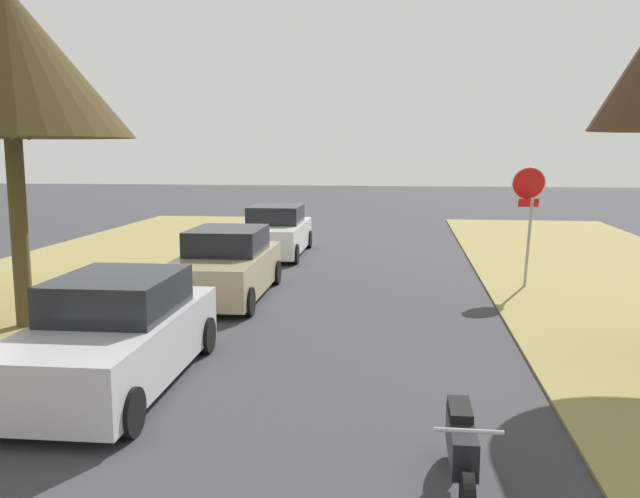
{
  "coord_description": "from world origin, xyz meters",
  "views": [
    {
      "loc": [
        1.6,
        -2.31,
        3.37
      ],
      "look_at": [
        0.07,
        9.85,
        1.53
      ],
      "focal_mm": 37.52,
      "sensor_mm": 36.0,
      "label": 1
    }
  ],
  "objects": [
    {
      "name": "stop_sign_far",
      "position": [
        4.57,
        14.22,
        2.15
      ],
      "size": [
        0.82,
        0.73,
        2.91
      ],
      "color": "#9EA0A5",
      "rests_on": "grass_verge_right"
    },
    {
      "name": "street_tree_left_mid_a",
      "position": [
        -5.51,
        9.25,
        4.91
      ],
      "size": [
        4.36,
        4.36,
        6.25
      ],
      "color": "#4D4224",
      "rests_on": "grass_verge_left"
    },
    {
      "name": "parked_sedan_silver",
      "position": [
        -2.48,
        6.53,
        0.72
      ],
      "size": [
        2.02,
        4.44,
        1.57
      ],
      "color": "#BCBCC1",
      "rests_on": "ground"
    },
    {
      "name": "parked_sedan_tan",
      "position": [
        -2.42,
        12.34,
        0.72
      ],
      "size": [
        2.02,
        4.44,
        1.57
      ],
      "color": "tan",
      "rests_on": "ground"
    },
    {
      "name": "parked_sedan_white",
      "position": [
        -2.48,
        18.61,
        0.72
      ],
      "size": [
        2.02,
        4.44,
        1.57
      ],
      "color": "white",
      "rests_on": "ground"
    },
    {
      "name": "parked_motorcycle",
      "position": [
        2.19,
        3.94,
        0.48
      ],
      "size": [
        0.6,
        2.05,
        0.97
      ],
      "color": "black",
      "rests_on": "ground"
    }
  ]
}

